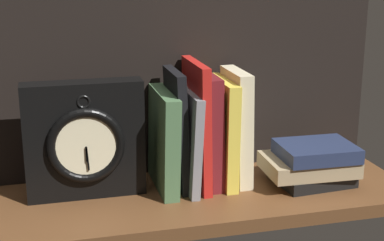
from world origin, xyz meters
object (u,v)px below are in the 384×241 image
(book_gray_chess, at_px, (187,139))
(book_cream_twain, at_px, (236,127))
(book_maroon_dawkins, at_px, (209,130))
(book_yellow_seinlanguage, at_px, (222,132))
(book_stack_side, at_px, (312,163))
(book_black_skeptic, at_px, (177,129))
(book_red_requiem, at_px, (197,124))
(book_green_romantic, at_px, (164,140))
(framed_clock, at_px, (85,141))

(book_gray_chess, xyz_separation_m, book_cream_twain, (0.10, 0.00, 0.02))
(book_maroon_dawkins, bearing_deg, book_yellow_seinlanguage, 0.00)
(book_stack_side, bearing_deg, book_yellow_seinlanguage, 162.45)
(book_black_skeptic, xyz_separation_m, book_maroon_dawkins, (0.06, 0.00, -0.01))
(book_red_requiem, relative_size, book_stack_side, 1.37)
(book_black_skeptic, bearing_deg, book_gray_chess, 0.00)
(book_green_romantic, bearing_deg, book_maroon_dawkins, 0.00)
(book_black_skeptic, relative_size, book_red_requiem, 0.94)
(book_black_skeptic, distance_m, book_yellow_seinlanguage, 0.09)
(book_maroon_dawkins, bearing_deg, book_green_romantic, 180.00)
(book_black_skeptic, xyz_separation_m, framed_clock, (-0.17, -0.01, -0.01))
(book_red_requiem, distance_m, book_cream_twain, 0.08)
(book_maroon_dawkins, relative_size, book_stack_side, 1.23)
(book_maroon_dawkins, distance_m, book_stack_side, 0.21)
(book_green_romantic, xyz_separation_m, book_gray_chess, (0.05, 0.00, -0.00))
(book_red_requiem, xyz_separation_m, book_stack_side, (0.22, -0.05, -0.08))
(book_green_romantic, xyz_separation_m, book_cream_twain, (0.14, 0.00, 0.02))
(book_green_romantic, xyz_separation_m, book_maroon_dawkins, (0.09, 0.00, 0.01))
(book_black_skeptic, height_order, book_red_requiem, book_red_requiem)
(book_yellow_seinlanguage, bearing_deg, book_green_romantic, 180.00)
(book_green_romantic, height_order, book_stack_side, book_green_romantic)
(book_gray_chess, height_order, book_yellow_seinlanguage, book_yellow_seinlanguage)
(book_red_requiem, relative_size, book_cream_twain, 1.09)
(book_maroon_dawkins, bearing_deg, book_stack_side, -15.20)
(book_gray_chess, xyz_separation_m, book_stack_side, (0.24, -0.05, -0.05))
(book_black_skeptic, relative_size, framed_clock, 1.05)
(book_red_requiem, relative_size, book_yellow_seinlanguage, 1.18)
(book_stack_side, bearing_deg, book_green_romantic, 169.45)
(book_yellow_seinlanguage, bearing_deg, book_cream_twain, 0.00)
(book_black_skeptic, height_order, book_gray_chess, book_black_skeptic)
(book_gray_chess, bearing_deg, framed_clock, -178.18)
(book_black_skeptic, bearing_deg, book_stack_side, -11.59)
(book_maroon_dawkins, height_order, book_cream_twain, book_cream_twain)
(book_black_skeptic, bearing_deg, book_green_romantic, 180.00)
(book_red_requiem, xyz_separation_m, book_yellow_seinlanguage, (0.05, 0.00, -0.02))
(book_green_romantic, distance_m, book_yellow_seinlanguage, 0.12)
(book_cream_twain, distance_m, framed_clock, 0.29)
(book_stack_side, bearing_deg, framed_clock, 173.82)
(book_green_romantic, distance_m, book_cream_twain, 0.15)
(book_maroon_dawkins, bearing_deg, book_black_skeptic, 180.00)
(book_black_skeptic, xyz_separation_m, book_yellow_seinlanguage, (0.09, 0.00, -0.01))
(book_gray_chess, relative_size, book_yellow_seinlanguage, 0.91)
(book_maroon_dawkins, height_order, book_yellow_seinlanguage, book_maroon_dawkins)
(book_red_requiem, bearing_deg, book_gray_chess, 180.00)
(book_maroon_dawkins, distance_m, framed_clock, 0.24)
(book_red_requiem, bearing_deg, framed_clock, -178.35)
(book_black_skeptic, distance_m, book_red_requiem, 0.04)
(book_yellow_seinlanguage, bearing_deg, book_stack_side, -17.55)
(book_cream_twain, distance_m, book_stack_side, 0.16)
(book_black_skeptic, height_order, book_cream_twain, book_black_skeptic)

